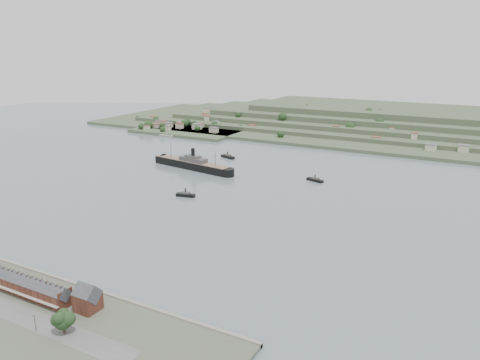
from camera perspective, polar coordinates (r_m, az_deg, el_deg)
The scene contains 10 objects.
ground at distance 370.57m, azimuth -2.61°, elevation -2.90°, with size 1400.00×1400.00×0.00m, color slate.
near_shore at distance 245.06m, azimuth -26.54°, elevation -15.05°, with size 220.00×80.00×2.60m.
terrace_row at distance 258.83m, azimuth -24.62°, elevation -11.62°, with size 55.60×9.80×11.07m.
gabled_building at distance 234.14m, azimuth -18.10°, elevation -13.54°, with size 10.40×10.18×14.09m.
far_peninsula at distance 717.85m, azimuth 15.86°, elevation 6.84°, with size 760.00×309.00×30.00m.
steamship at distance 477.24m, azimuth -6.12°, elevation 1.99°, with size 105.93×27.95×25.50m.
tugboat at distance 389.11m, azimuth -6.66°, elevation -1.78°, with size 16.53×7.67×7.19m.
ferry_west at distance 518.91m, azimuth -1.50°, elevation 2.89°, with size 19.43×11.87×7.06m.
ferry_east at distance 435.32m, azimuth 9.13°, elevation 0.04°, with size 17.40×9.72×6.29m.
fig_tree at distance 220.31m, azimuth -20.81°, elevation -15.64°, with size 10.07×8.72×11.24m.
Camera 1 is at (181.27, -299.60, 121.28)m, focal length 35.00 mm.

